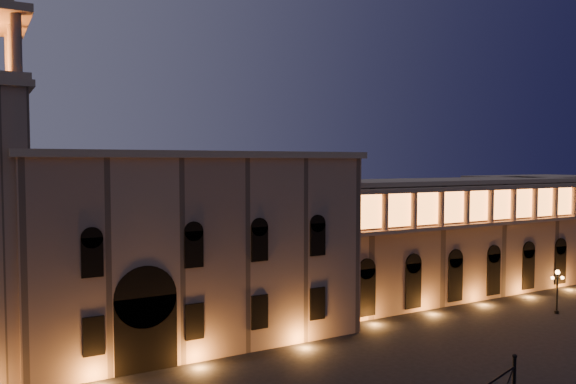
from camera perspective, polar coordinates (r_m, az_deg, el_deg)
name	(u,v)px	position (r m, az deg, el deg)	size (l,w,h in m)	color
government_building	(192,247)	(53.16, -9.78, -5.51)	(30.80, 12.80, 17.60)	#806653
colonnade_wing	(445,236)	(73.55, 15.62, -4.33)	(40.60, 11.50, 14.50)	#7B614E
secondary_building	(537,223)	(97.16, 23.98, -2.91)	(20.00, 12.00, 14.00)	#7B614E
street_lamp_near	(557,288)	(69.06, 25.67, -8.75)	(1.56, 0.82, 4.83)	black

